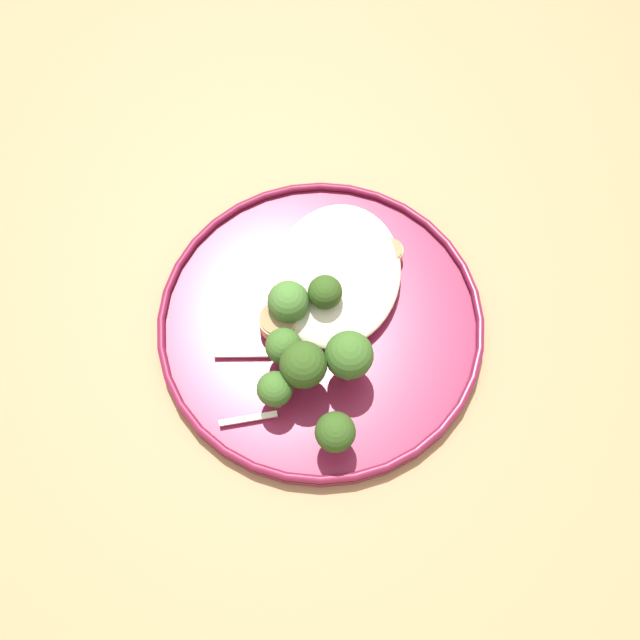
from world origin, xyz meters
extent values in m
plane|color=#47423D|center=(0.00, 0.00, 0.00)|extent=(6.00, 6.00, 0.00)
cube|color=#9E754C|center=(0.00, 0.00, 0.72)|extent=(1.40, 1.00, 0.04)
cube|color=olive|center=(-0.64, -0.44, 0.35)|extent=(0.06, 0.06, 0.70)
cube|color=olive|center=(-0.64, 0.44, 0.35)|extent=(0.06, 0.06, 0.70)
cylinder|color=maroon|center=(0.00, 0.05, 0.74)|extent=(0.29, 0.29, 0.01)
torus|color=maroon|center=(0.00, 0.05, 0.75)|extent=(0.29, 0.29, 0.01)
ellipsoid|color=beige|center=(-0.04, 0.05, 0.76)|extent=(0.15, 0.12, 0.02)
cylinder|color=beige|center=(-0.01, 0.08, 0.76)|extent=(0.03, 0.03, 0.01)
cylinder|color=#988766|center=(-0.01, 0.08, 0.77)|extent=(0.03, 0.03, 0.00)
cylinder|color=#DBB77A|center=(-0.06, 0.02, 0.76)|extent=(0.02, 0.02, 0.01)
cylinder|color=#8E774F|center=(-0.06, 0.02, 0.77)|extent=(0.02, 0.02, 0.00)
cylinder|color=#E5C689|center=(-0.03, 0.03, 0.76)|extent=(0.03, 0.03, 0.02)
cylinder|color=#958159|center=(-0.03, 0.03, 0.77)|extent=(0.03, 0.03, 0.00)
cylinder|color=#DBB77A|center=(-0.08, 0.10, 0.76)|extent=(0.02, 0.02, 0.01)
cylinder|color=#8E774F|center=(-0.08, 0.10, 0.77)|extent=(0.02, 0.02, 0.00)
cylinder|color=beige|center=(-0.04, 0.05, 0.76)|extent=(0.04, 0.04, 0.01)
cylinder|color=#988766|center=(-0.04, 0.05, 0.77)|extent=(0.03, 0.03, 0.00)
cylinder|color=#DBB77A|center=(0.01, 0.01, 0.76)|extent=(0.03, 0.03, 0.02)
cylinder|color=#8E774F|center=(0.01, 0.01, 0.77)|extent=(0.03, 0.03, 0.00)
cylinder|color=#7A994C|center=(0.04, 0.08, 0.76)|extent=(0.02, 0.02, 0.03)
sphere|color=#386023|center=(0.04, 0.08, 0.79)|extent=(0.04, 0.04, 0.04)
cylinder|color=#89A356|center=(0.06, 0.04, 0.76)|extent=(0.01, 0.01, 0.03)
sphere|color=#2D4C19|center=(0.06, 0.04, 0.79)|extent=(0.04, 0.04, 0.04)
cylinder|color=#7A994C|center=(-0.01, 0.05, 0.76)|extent=(0.02, 0.02, 0.02)
sphere|color=#2D4C19|center=(-0.01, 0.05, 0.79)|extent=(0.03, 0.03, 0.03)
cylinder|color=#7A994C|center=(0.04, 0.02, 0.76)|extent=(0.01, 0.01, 0.02)
sphere|color=#386023|center=(0.04, 0.02, 0.78)|extent=(0.03, 0.03, 0.03)
cylinder|color=#89A356|center=(0.08, 0.02, 0.76)|extent=(0.02, 0.02, 0.02)
sphere|color=#386023|center=(0.08, 0.02, 0.78)|extent=(0.03, 0.03, 0.03)
cylinder|color=#89A356|center=(0.00, 0.02, 0.76)|extent=(0.01, 0.01, 0.02)
sphere|color=#42702D|center=(0.00, 0.02, 0.78)|extent=(0.04, 0.04, 0.04)
cylinder|color=#89A356|center=(0.11, 0.08, 0.76)|extent=(0.02, 0.02, 0.02)
sphere|color=#2D4C19|center=(0.11, 0.08, 0.78)|extent=(0.03, 0.03, 0.03)
cube|color=silver|center=(0.05, -0.01, 0.75)|extent=(0.01, 0.05, 0.00)
cube|color=silver|center=(0.10, 0.01, 0.75)|extent=(0.02, 0.05, 0.00)
camera|label=1|loc=(0.26, 0.10, 1.35)|focal=41.68mm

